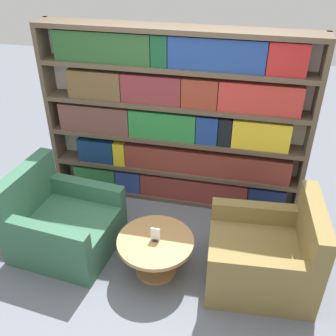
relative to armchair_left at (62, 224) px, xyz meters
The scene contains 6 objects.
ground_plane 0.99m from the armchair_left, 14.24° to the right, with size 14.00×14.00×0.00m, color slate.
bookshelf 1.61m from the armchair_left, 49.59° to the left, with size 2.88×0.30×2.01m.
armchair_left is the anchor object (origin of this frame).
armchair_right 2.01m from the armchair_left, ahead, with size 1.00×0.93×0.87m.
coffee_table 1.01m from the armchair_left, ahead, with size 0.71×0.71×0.39m.
table_sign 1.02m from the armchair_left, ahead, with size 0.08×0.06×0.14m.
Camera 1 is at (0.78, -2.48, 2.89)m, focal length 42.00 mm.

